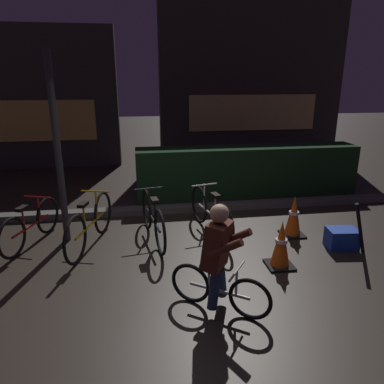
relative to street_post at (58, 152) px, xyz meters
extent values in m
plane|color=#2D261E|center=(1.71, -1.20, -1.43)|extent=(40.00, 40.00, 0.00)
cube|color=#56544F|center=(1.71, 1.00, -1.37)|extent=(12.00, 0.24, 0.12)
cube|color=#19381C|center=(3.51, 1.90, -0.90)|extent=(4.80, 0.70, 1.05)
cube|color=#383330|center=(-1.43, 5.30, 0.48)|extent=(4.20, 0.50, 3.81)
cube|color=#E5B751|center=(-1.43, 5.03, -0.09)|extent=(2.94, 0.04, 1.10)
cube|color=#383330|center=(4.83, 6.00, 1.07)|extent=(5.84, 0.50, 5.00)
cube|color=#F2D172|center=(4.83, 5.73, -0.03)|extent=(4.09, 0.04, 1.10)
cylinder|color=#2D2D33|center=(0.00, 0.00, 0.00)|extent=(0.10, 0.10, 2.85)
torus|color=black|center=(-0.35, 0.36, -1.12)|extent=(0.24, 0.59, 0.61)
torus|color=black|center=(-0.65, -0.49, -1.12)|extent=(0.24, 0.59, 0.61)
cylinder|color=#B21919|center=(-0.50, -0.07, -1.12)|extent=(0.33, 0.87, 0.04)
cylinder|color=#B21919|center=(-0.55, -0.22, -0.95)|extent=(0.03, 0.03, 0.34)
cube|color=black|center=(-0.55, -0.22, -0.78)|extent=(0.16, 0.22, 0.05)
cylinder|color=#B21919|center=(-0.42, 0.17, -0.93)|extent=(0.03, 0.03, 0.38)
cylinder|color=#B21919|center=(-0.42, 0.17, -0.74)|extent=(0.44, 0.17, 0.02)
torus|color=black|center=(0.55, 0.22, -1.08)|extent=(0.23, 0.68, 0.70)
torus|color=black|center=(0.27, -0.79, -1.08)|extent=(0.23, 0.68, 0.70)
cylinder|color=gold|center=(0.41, -0.28, -1.08)|extent=(0.32, 1.02, 0.04)
cylinder|color=gold|center=(0.36, -0.46, -0.88)|extent=(0.03, 0.03, 0.39)
cube|color=black|center=(0.36, -0.46, -0.68)|extent=(0.15, 0.22, 0.05)
cylinder|color=gold|center=(0.49, -0.01, -0.86)|extent=(0.03, 0.03, 0.44)
cylinder|color=gold|center=(0.49, -0.01, -0.63)|extent=(0.45, 0.15, 0.02)
torus|color=black|center=(1.28, 0.32, -1.09)|extent=(0.15, 0.68, 0.68)
torus|color=black|center=(1.43, -0.68, -1.09)|extent=(0.15, 0.68, 0.68)
cylinder|color=black|center=(1.35, -0.18, -1.09)|extent=(0.19, 1.01, 0.04)
cylinder|color=black|center=(1.38, -0.36, -0.90)|extent=(0.03, 0.03, 0.38)
cube|color=black|center=(1.38, -0.36, -0.71)|extent=(0.13, 0.21, 0.05)
cylinder|color=black|center=(1.31, 0.09, -0.87)|extent=(0.03, 0.03, 0.43)
cylinder|color=black|center=(1.31, 0.09, -0.66)|extent=(0.46, 0.09, 0.02)
torus|color=black|center=(2.20, 0.43, -1.09)|extent=(0.19, 0.66, 0.67)
torus|color=black|center=(2.41, -0.54, -1.09)|extent=(0.19, 0.66, 0.67)
cylinder|color=silver|center=(2.31, -0.06, -1.09)|extent=(0.25, 0.98, 0.04)
cylinder|color=silver|center=(2.34, -0.23, -0.91)|extent=(0.03, 0.03, 0.37)
cube|color=black|center=(2.34, -0.23, -0.72)|extent=(0.14, 0.22, 0.05)
cylinder|color=silver|center=(2.25, 0.21, -0.88)|extent=(0.03, 0.03, 0.42)
cylinder|color=silver|center=(2.25, 0.21, -0.67)|extent=(0.45, 0.12, 0.02)
cube|color=black|center=(3.02, -1.30, -1.41)|extent=(0.36, 0.36, 0.03)
cone|color=#EA560F|center=(3.02, -1.30, -1.08)|extent=(0.26, 0.26, 0.64)
cylinder|color=white|center=(3.02, -1.30, -1.05)|extent=(0.16, 0.16, 0.05)
cube|color=black|center=(3.62, -0.36, -1.41)|extent=(0.36, 0.36, 0.03)
cone|color=#EA560F|center=(3.62, -0.36, -1.07)|extent=(0.26, 0.26, 0.65)
cylinder|color=white|center=(3.62, -0.36, -1.04)|extent=(0.16, 0.16, 0.05)
cube|color=#193DB7|center=(4.16, -0.90, -1.28)|extent=(0.47, 0.37, 0.30)
torus|color=black|center=(2.27, -2.34, -1.19)|extent=(0.42, 0.31, 0.48)
torus|color=black|center=(1.69, -1.93, -1.19)|extent=(0.42, 0.31, 0.48)
cylinder|color=silver|center=(1.98, -2.14, -1.19)|extent=(0.60, 0.43, 0.04)
cylinder|color=silver|center=(1.88, -2.07, -1.05)|extent=(0.03, 0.03, 0.26)
cube|color=black|center=(1.88, -2.07, -0.92)|extent=(0.22, 0.20, 0.05)
cylinder|color=silver|center=(2.14, -2.25, -1.04)|extent=(0.03, 0.03, 0.30)
cylinder|color=silver|center=(2.14, -2.25, -0.89)|extent=(0.28, 0.39, 0.02)
cylinder|color=navy|center=(2.02, -2.04, -1.13)|extent=(0.21, 0.23, 0.42)
cylinder|color=navy|center=(1.91, -2.21, -1.13)|extent=(0.21, 0.23, 0.42)
cube|color=#512319|center=(1.95, -2.11, -0.64)|extent=(0.40, 0.41, 0.54)
sphere|color=tan|center=(1.97, -2.12, -0.28)|extent=(0.20, 0.20, 0.20)
cylinder|color=#512319|center=(2.14, -2.08, -0.59)|extent=(0.37, 0.29, 0.29)
cylinder|color=#512319|center=(1.98, -2.31, -0.59)|extent=(0.37, 0.29, 0.29)
ellipsoid|color=maroon|center=(2.01, -1.91, -0.69)|extent=(0.35, 0.31, 0.24)
cylinder|color=black|center=(4.26, -1.15, -1.02)|extent=(0.33, 0.14, 0.82)
camera|label=1|loc=(1.17, -5.50, 1.06)|focal=33.87mm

